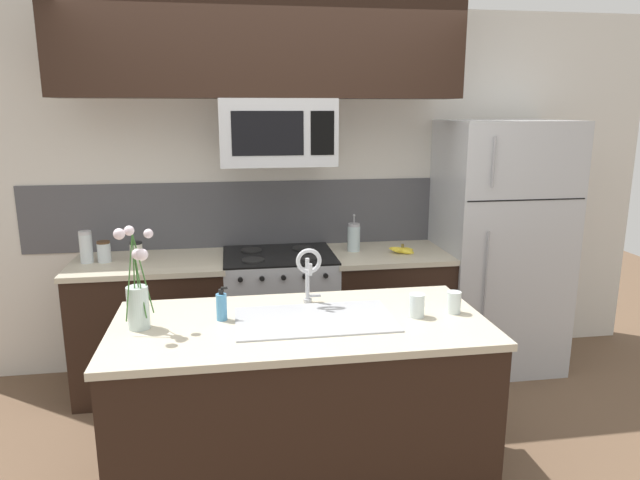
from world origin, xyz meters
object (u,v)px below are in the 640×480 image
at_px(banana_bunch, 402,250).
at_px(storage_jar_short, 136,252).
at_px(microwave, 277,132).
at_px(dish_soap_bottle, 222,306).
at_px(stove_range, 280,317).
at_px(storage_jar_medium, 104,252).
at_px(refrigerator, 498,246).
at_px(drinking_glass, 417,305).
at_px(storage_jar_tall, 86,247).
at_px(flower_vase, 138,298).
at_px(spare_glass, 454,302).
at_px(sink_faucet, 309,268).
at_px(french_press, 354,237).

bearing_deg(banana_bunch, storage_jar_short, 177.84).
bearing_deg(microwave, storage_jar_short, 178.22).
bearing_deg(dish_soap_bottle, microwave, 71.87).
distance_m(stove_range, storage_jar_medium, 1.27).
relative_size(banana_bunch, dish_soap_bottle, 1.15).
relative_size(refrigerator, drinking_glass, 15.92).
distance_m(storage_jar_tall, flower_vase, 1.36).
distance_m(banana_bunch, drinking_glass, 1.26).
height_order(storage_jar_medium, storage_jar_short, storage_jar_medium).
distance_m(microwave, flower_vase, 1.58).
height_order(storage_jar_tall, spare_glass, storage_jar_tall).
xyz_separation_m(microwave, spare_glass, (0.76, -1.24, -0.79)).
bearing_deg(storage_jar_tall, microwave, -2.05).
relative_size(storage_jar_medium, sink_faucet, 0.46).
height_order(banana_bunch, drinking_glass, drinking_glass).
bearing_deg(stove_range, banana_bunch, -3.96).
bearing_deg(storage_jar_medium, flower_vase, -72.20).
relative_size(storage_jar_tall, spare_glass, 1.94).
bearing_deg(drinking_glass, refrigerator, 50.83).
bearing_deg(storage_jar_short, refrigerator, 0.26).
distance_m(banana_bunch, sink_faucet, 1.27).
xyz_separation_m(refrigerator, flower_vase, (-2.38, -1.25, 0.15)).
height_order(spare_glass, flower_vase, flower_vase).
bearing_deg(french_press, storage_jar_short, -178.01).
xyz_separation_m(storage_jar_tall, storage_jar_medium, (0.11, 0.00, -0.04)).
bearing_deg(french_press, dish_soap_bottle, -126.64).
xyz_separation_m(microwave, banana_bunch, (0.87, -0.04, -0.82)).
bearing_deg(banana_bunch, storage_jar_tall, 177.73).
relative_size(sink_faucet, spare_glass, 2.79).
bearing_deg(storage_jar_medium, french_press, 1.13).
relative_size(storage_jar_short, flower_vase, 0.27).
distance_m(storage_jar_tall, spare_glass, 2.40).
bearing_deg(spare_glass, stove_range, 121.09).
relative_size(microwave, sink_faucet, 2.43).
bearing_deg(flower_vase, spare_glass, -1.16).
bearing_deg(drinking_glass, flower_vase, 177.69).
bearing_deg(microwave, storage_jar_tall, 177.95).
bearing_deg(microwave, refrigerator, 1.45).
bearing_deg(stove_range, microwave, -89.84).
xyz_separation_m(banana_bunch, sink_faucet, (-0.80, -0.97, 0.18)).
relative_size(storage_jar_medium, flower_vase, 0.29).
distance_m(storage_jar_tall, dish_soap_bottle, 1.49).
bearing_deg(drinking_glass, french_press, 90.84).
bearing_deg(french_press, stove_range, -173.67).
relative_size(microwave, flower_vase, 1.52).
distance_m(sink_faucet, spare_glass, 0.75).
height_order(storage_jar_medium, french_press, french_press).
xyz_separation_m(french_press, dish_soap_bottle, (-0.92, -1.24, -0.03)).
bearing_deg(flower_vase, microwave, 58.07).
bearing_deg(drinking_glass, banana_bunch, 75.97).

